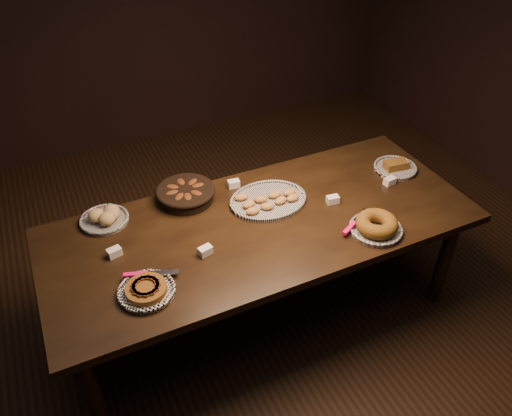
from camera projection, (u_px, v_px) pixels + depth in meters
name	position (u px, v px, depth m)	size (l,w,h in m)	color
ground	(262.00, 311.00, 3.23)	(5.00, 5.00, 0.00)	black
buffet_table	(263.00, 232.00, 2.82)	(2.40, 1.00, 0.75)	black
apple_tart_plate	(146.00, 290.00, 2.35)	(0.32, 0.28, 0.05)	white
madeleine_platter	(268.00, 200.00, 2.90)	(0.46, 0.37, 0.05)	black
bundt_cake_plate	(376.00, 226.00, 2.69)	(0.34, 0.31, 0.09)	black
croissant_basket	(186.00, 193.00, 2.91)	(0.42, 0.42, 0.09)	black
bread_roll_plate	(105.00, 217.00, 2.75)	(0.27, 0.27, 0.08)	white
loaf_plate	(395.00, 167.00, 3.18)	(0.27, 0.27, 0.06)	black
tent_cards	(261.00, 211.00, 2.81)	(1.74, 0.54, 0.04)	white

